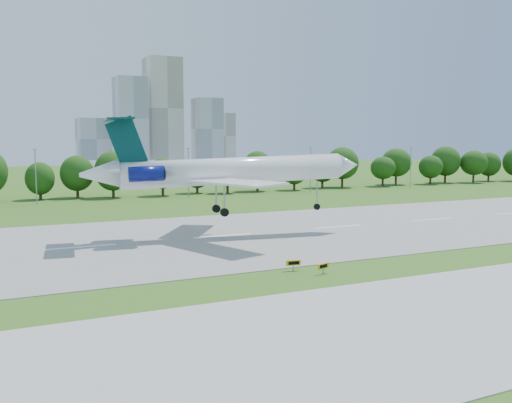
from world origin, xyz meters
name	(u,v)px	position (x,y,z in m)	size (l,w,h in m)	color
ground	(315,271)	(0.00, 0.00, 0.00)	(600.00, 600.00, 0.00)	#315E18
runway	(223,236)	(0.00, 25.00, 0.04)	(400.00, 45.00, 0.08)	gray
taxiway	(440,318)	(0.00, -18.00, 0.04)	(400.00, 23.00, 0.08)	#ADADA8
tree_line	(118,172)	(0.00, 92.00, 6.19)	(288.40, 8.40, 10.40)	#382314
light_poles	(117,174)	(-2.50, 82.00, 6.34)	(175.90, 0.25, 12.19)	gray
skyline	(159,121)	(100.16, 390.61, 30.46)	(127.00, 52.00, 80.00)	#B2B2B7
airliner	(221,170)	(-0.17, 25.30, 9.58)	(41.54, 30.01, 14.03)	white
taxi_sign_left	(323,266)	(0.06, -1.39, 0.82)	(1.56, 0.67, 1.12)	gray
taxi_sign_centre	(293,263)	(-1.98, 1.28, 0.84)	(1.62, 0.45, 1.13)	gray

